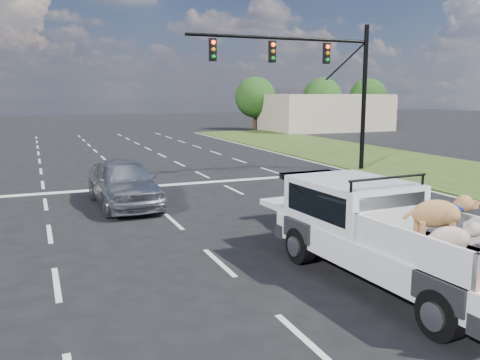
# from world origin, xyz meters

# --- Properties ---
(ground) EXTENTS (160.00, 160.00, 0.00)m
(ground) POSITION_xyz_m (0.00, 0.00, 0.00)
(ground) COLOR black
(ground) RESTS_ON ground
(road_markings) EXTENTS (17.75, 60.00, 0.01)m
(road_markings) POSITION_xyz_m (0.00, 6.56, 0.01)
(road_markings) COLOR silver
(road_markings) RESTS_ON ground
(traffic_signal) EXTENTS (9.11, 0.31, 7.00)m
(traffic_signal) POSITION_xyz_m (7.20, 10.50, 4.73)
(traffic_signal) COLOR black
(traffic_signal) RESTS_ON ground
(building_right) EXTENTS (12.00, 7.00, 3.60)m
(building_right) POSITION_xyz_m (22.00, 34.00, 1.80)
(building_right) COLOR #BAA78E
(building_right) RESTS_ON ground
(tree_far_d) EXTENTS (4.20, 4.20, 5.40)m
(tree_far_d) POSITION_xyz_m (16.00, 38.00, 3.29)
(tree_far_d) COLOR #332114
(tree_far_d) RESTS_ON ground
(tree_far_e) EXTENTS (4.20, 4.20, 5.40)m
(tree_far_e) POSITION_xyz_m (24.00, 38.00, 3.29)
(tree_far_e) COLOR #332114
(tree_far_e) RESTS_ON ground
(tree_far_f) EXTENTS (4.20, 4.20, 5.40)m
(tree_far_f) POSITION_xyz_m (30.00, 38.00, 3.29)
(tree_far_f) COLOR #332114
(tree_far_f) RESTS_ON ground
(pickup_truck) EXTENTS (2.52, 5.95, 2.18)m
(pickup_truck) POSITION_xyz_m (1.00, -2.35, 1.01)
(pickup_truck) COLOR black
(pickup_truck) RESTS_ON ground
(silver_sedan) EXTENTS (2.14, 4.88, 1.63)m
(silver_sedan) POSITION_xyz_m (-2.74, 6.78, 0.82)
(silver_sedan) COLOR #A3A5AA
(silver_sedan) RESTS_ON ground
(black_coupe) EXTENTS (2.21, 5.23, 1.51)m
(black_coupe) POSITION_xyz_m (2.20, 0.46, 0.75)
(black_coupe) COLOR black
(black_coupe) RESTS_ON ground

